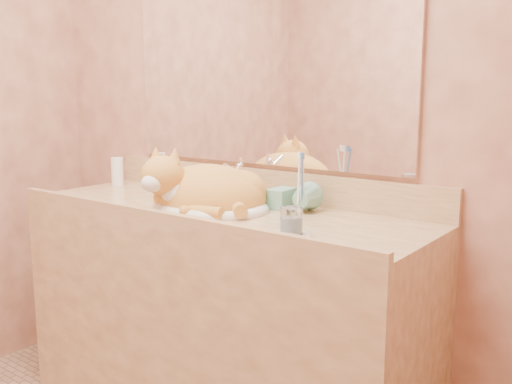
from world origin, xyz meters
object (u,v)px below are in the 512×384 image
Objects in this scene: vanity_counter at (218,318)px; soap_dispenser at (273,188)px; cat at (202,189)px; toothbrush_cup at (300,201)px; sink_basin at (209,190)px; water_glass at (291,221)px.

soap_dispenser is at bearing 28.34° from vanity_counter.
cat reaches higher than toothbrush_cup.
toothbrush_cup is at bearing -3.56° from soap_dispenser.
sink_basin is at bearing -131.08° from vanity_counter.
toothbrush_cup is (0.12, -0.00, -0.03)m from soap_dispenser.
soap_dispenser reaches higher than water_glass.
sink_basin is at bearing 160.58° from water_glass.
sink_basin is 0.03m from cat.
vanity_counter is 15.38× the size of toothbrush_cup.
sink_basin is at bearing -151.78° from soap_dispenser.
vanity_counter is 0.50m from cat.
water_glass reaches higher than vanity_counter.
vanity_counter is at bearing -162.14° from toothbrush_cup.
toothbrush_cup is 1.32× the size of water_glass.
toothbrush_cup reaches higher than water_glass.
cat is 0.51m from water_glass.
sink_basin is 0.34m from toothbrush_cup.
vanity_counter is 20.27× the size of water_glass.
cat reaches higher than sink_basin.
vanity_counter is 3.53× the size of sink_basin.
sink_basin is 0.23m from soap_dispenser.
soap_dispenser reaches higher than vanity_counter.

